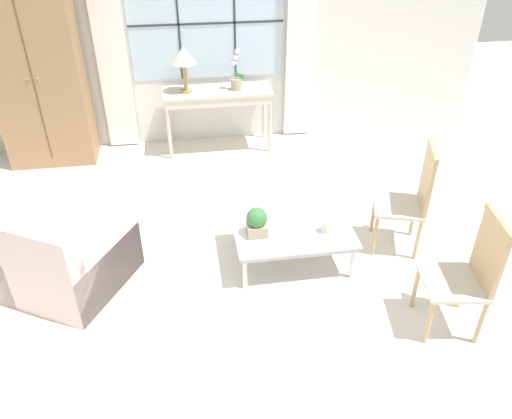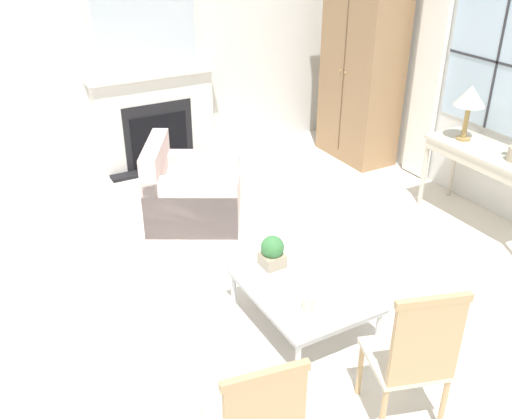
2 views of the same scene
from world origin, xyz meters
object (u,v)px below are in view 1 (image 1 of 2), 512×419
at_px(armchair_upholstered, 66,258).
at_px(accent_chair_wooden, 471,270).
at_px(pillar_candle, 326,227).
at_px(potted_plant_small, 257,222).
at_px(table_lamp, 184,57).
at_px(console_table, 217,97).
at_px(coffee_table, 292,229).
at_px(armoire, 37,68).
at_px(potted_orchid, 236,75).
at_px(side_chair_wooden, 413,194).

distance_m(armchair_upholstered, accent_chair_wooden, 3.20).
bearing_deg(pillar_candle, potted_plant_small, 173.74).
bearing_deg(potted_plant_small, table_lamp, 101.00).
relative_size(accent_chair_wooden, pillar_candle, 7.91).
bearing_deg(pillar_candle, armchair_upholstered, 177.91).
xyz_separation_m(console_table, armchair_upholstered, (-1.51, -2.48, -0.41)).
height_order(table_lamp, potted_plant_small, table_lamp).
height_order(accent_chair_wooden, pillar_candle, accent_chair_wooden).
xyz_separation_m(coffee_table, pillar_candle, (0.27, -0.14, 0.09)).
height_order(armoire, console_table, armoire).
height_order(armoire, potted_orchid, armoire).
relative_size(side_chair_wooden, accent_chair_wooden, 1.04).
xyz_separation_m(console_table, accent_chair_wooden, (1.54, -3.42, -0.15)).
height_order(potted_plant_small, pillar_candle, potted_plant_small).
relative_size(table_lamp, potted_plant_small, 2.12).
relative_size(potted_plant_small, pillar_candle, 2.04).
relative_size(console_table, pillar_candle, 10.58).
bearing_deg(potted_orchid, console_table, 174.02).
bearing_deg(side_chair_wooden, coffee_table, -178.64).
bearing_deg(table_lamp, potted_plant_small, -79.00).
height_order(armoire, armchair_upholstered, armoire).
bearing_deg(armoire, potted_orchid, -0.67).
bearing_deg(potted_plant_small, coffee_table, 12.99).
bearing_deg(table_lamp, armoire, 179.40).
relative_size(armchair_upholstered, accent_chair_wooden, 1.20).
bearing_deg(pillar_candle, side_chair_wooden, 11.32).
xyz_separation_m(table_lamp, potted_orchid, (0.61, -0.01, -0.25)).
distance_m(table_lamp, potted_orchid, 0.66).
bearing_deg(potted_orchid, side_chair_wooden, -61.16).
bearing_deg(console_table, table_lamp, -177.60).
distance_m(console_table, accent_chair_wooden, 3.76).
distance_m(table_lamp, side_chair_wooden, 3.12).
height_order(armchair_upholstered, accent_chair_wooden, accent_chair_wooden).
bearing_deg(table_lamp, side_chair_wooden, -51.10).
bearing_deg(pillar_candle, console_table, 105.40).
distance_m(console_table, coffee_table, 2.48).
relative_size(armoire, table_lamp, 4.19).
height_order(table_lamp, potted_orchid, table_lamp).
relative_size(console_table, side_chair_wooden, 1.29).
xyz_separation_m(console_table, side_chair_wooden, (1.54, -2.39, -0.13)).
distance_m(table_lamp, coffee_table, 2.68).
height_order(coffee_table, pillar_candle, pillar_candle).
bearing_deg(accent_chair_wooden, side_chair_wooden, 89.93).
height_order(table_lamp, side_chair_wooden, table_lamp).
bearing_deg(pillar_candle, armoire, 137.02).
height_order(armchair_upholstered, potted_plant_small, armchair_upholstered).
distance_m(armoire, pillar_candle, 3.83).
bearing_deg(coffee_table, pillar_candle, -27.44).
height_order(armoire, table_lamp, armoire).
xyz_separation_m(armoire, pillar_candle, (2.75, -2.56, -0.73)).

